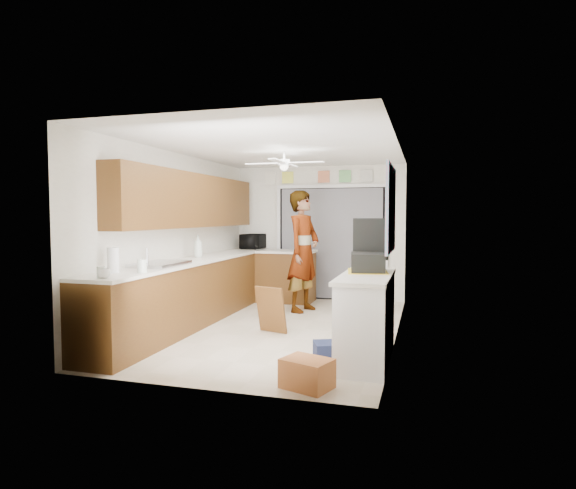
# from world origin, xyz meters

# --- Properties ---
(floor) EXTENTS (5.00, 5.00, 0.00)m
(floor) POSITION_xyz_m (0.00, 0.00, 0.00)
(floor) COLOR beige
(floor) RESTS_ON ground
(ceiling) EXTENTS (5.00, 5.00, 0.00)m
(ceiling) POSITION_xyz_m (0.00, 0.00, 2.50)
(ceiling) COLOR white
(ceiling) RESTS_ON ground
(wall_back) EXTENTS (3.20, 0.00, 3.20)m
(wall_back) POSITION_xyz_m (0.00, 2.50, 1.25)
(wall_back) COLOR white
(wall_back) RESTS_ON ground
(wall_front) EXTENTS (3.20, 0.00, 3.20)m
(wall_front) POSITION_xyz_m (0.00, -2.50, 1.25)
(wall_front) COLOR white
(wall_front) RESTS_ON ground
(wall_left) EXTENTS (0.00, 5.00, 5.00)m
(wall_left) POSITION_xyz_m (-1.60, 0.00, 1.25)
(wall_left) COLOR white
(wall_left) RESTS_ON ground
(wall_right) EXTENTS (0.00, 5.00, 5.00)m
(wall_right) POSITION_xyz_m (1.60, 0.00, 1.25)
(wall_right) COLOR white
(wall_right) RESTS_ON ground
(left_base_cabinets) EXTENTS (0.60, 4.80, 0.90)m
(left_base_cabinets) POSITION_xyz_m (-1.30, 0.00, 0.45)
(left_base_cabinets) COLOR brown
(left_base_cabinets) RESTS_ON floor
(left_countertop) EXTENTS (0.62, 4.80, 0.04)m
(left_countertop) POSITION_xyz_m (-1.29, 0.00, 0.92)
(left_countertop) COLOR white
(left_countertop) RESTS_ON left_base_cabinets
(upper_cabinets) EXTENTS (0.32, 4.00, 0.80)m
(upper_cabinets) POSITION_xyz_m (-1.44, 0.20, 1.80)
(upper_cabinets) COLOR brown
(upper_cabinets) RESTS_ON wall_left
(sink_basin) EXTENTS (0.50, 0.76, 0.06)m
(sink_basin) POSITION_xyz_m (-1.29, -1.00, 0.95)
(sink_basin) COLOR silver
(sink_basin) RESTS_ON left_countertop
(faucet) EXTENTS (0.03, 0.03, 0.22)m
(faucet) POSITION_xyz_m (-1.48, -1.00, 1.05)
(faucet) COLOR silver
(faucet) RESTS_ON left_countertop
(peninsula_base) EXTENTS (1.00, 0.60, 0.90)m
(peninsula_base) POSITION_xyz_m (-0.50, 2.00, 0.45)
(peninsula_base) COLOR brown
(peninsula_base) RESTS_ON floor
(peninsula_top) EXTENTS (1.04, 0.64, 0.04)m
(peninsula_top) POSITION_xyz_m (-0.50, 2.00, 0.92)
(peninsula_top) COLOR white
(peninsula_top) RESTS_ON peninsula_base
(back_opening_recess) EXTENTS (2.00, 0.06, 2.10)m
(back_opening_recess) POSITION_xyz_m (0.25, 2.47, 1.05)
(back_opening_recess) COLOR black
(back_opening_recess) RESTS_ON wall_back
(curtain_panel) EXTENTS (1.90, 0.03, 2.05)m
(curtain_panel) POSITION_xyz_m (0.25, 2.43, 1.05)
(curtain_panel) COLOR gray
(curtain_panel) RESTS_ON wall_back
(door_trim_left) EXTENTS (0.06, 0.04, 2.10)m
(door_trim_left) POSITION_xyz_m (-0.77, 2.44, 1.05)
(door_trim_left) COLOR white
(door_trim_left) RESTS_ON wall_back
(door_trim_right) EXTENTS (0.06, 0.04, 2.10)m
(door_trim_right) POSITION_xyz_m (1.27, 2.44, 1.05)
(door_trim_right) COLOR white
(door_trim_right) RESTS_ON wall_back
(door_trim_head) EXTENTS (2.10, 0.04, 0.06)m
(door_trim_head) POSITION_xyz_m (0.25, 2.44, 2.12)
(door_trim_head) COLOR white
(door_trim_head) RESTS_ON wall_back
(header_frame_0) EXTENTS (0.22, 0.02, 0.22)m
(header_frame_0) POSITION_xyz_m (-0.60, 2.47, 2.30)
(header_frame_0) COLOR #F1F652
(header_frame_0) RESTS_ON wall_back
(header_frame_2) EXTENTS (0.22, 0.02, 0.22)m
(header_frame_2) POSITION_xyz_m (0.10, 2.47, 2.30)
(header_frame_2) COLOR #D5774F
(header_frame_2) RESTS_ON wall_back
(header_frame_3) EXTENTS (0.22, 0.02, 0.22)m
(header_frame_3) POSITION_xyz_m (0.50, 2.47, 2.30)
(header_frame_3) COLOR #6FBB6A
(header_frame_3) RESTS_ON wall_back
(header_frame_4) EXTENTS (0.22, 0.02, 0.22)m
(header_frame_4) POSITION_xyz_m (0.90, 2.47, 2.30)
(header_frame_4) COLOR beige
(header_frame_4) RESTS_ON wall_back
(route66_sign) EXTENTS (0.22, 0.02, 0.26)m
(route66_sign) POSITION_xyz_m (-0.95, 2.47, 2.30)
(route66_sign) COLOR silver
(route66_sign) RESTS_ON wall_back
(right_counter_base) EXTENTS (0.50, 1.40, 0.90)m
(right_counter_base) POSITION_xyz_m (1.35, -1.20, 0.45)
(right_counter_base) COLOR white
(right_counter_base) RESTS_ON floor
(right_counter_top) EXTENTS (0.54, 1.44, 0.04)m
(right_counter_top) POSITION_xyz_m (1.34, -1.20, 0.92)
(right_counter_top) COLOR white
(right_counter_top) RESTS_ON right_counter_base
(abstract_painting) EXTENTS (0.03, 1.15, 0.95)m
(abstract_painting) POSITION_xyz_m (1.58, -1.00, 1.65)
(abstract_painting) COLOR #E55486
(abstract_painting) RESTS_ON wall_right
(ceiling_fan) EXTENTS (1.14, 1.14, 0.24)m
(ceiling_fan) POSITION_xyz_m (0.00, 0.20, 2.32)
(ceiling_fan) COLOR white
(ceiling_fan) RESTS_ON ceiling
(microwave) EXTENTS (0.38, 0.53, 0.28)m
(microwave) POSITION_xyz_m (-1.23, 2.25, 1.08)
(microwave) COLOR black
(microwave) RESTS_ON left_countertop
(soap_bottle) EXTENTS (0.16, 0.16, 0.34)m
(soap_bottle) POSITION_xyz_m (-1.38, 0.25, 1.11)
(soap_bottle) COLOR silver
(soap_bottle) RESTS_ON left_countertop
(cup) EXTENTS (0.15, 0.15, 0.10)m
(cup) POSITION_xyz_m (-1.18, -2.25, 0.99)
(cup) COLOR white
(cup) RESTS_ON left_countertop
(jar_a) EXTENTS (0.14, 0.14, 0.15)m
(jar_a) POSITION_xyz_m (-1.10, -1.69, 1.01)
(jar_a) COLOR silver
(jar_a) RESTS_ON left_countertop
(jar_b) EXTENTS (0.11, 0.11, 0.12)m
(jar_b) POSITION_xyz_m (-1.22, -2.25, 1.00)
(jar_b) COLOR silver
(jar_b) RESTS_ON left_countertop
(paper_towel_roll) EXTENTS (0.15, 0.15, 0.28)m
(paper_towel_roll) POSITION_xyz_m (-1.39, -1.82, 1.08)
(paper_towel_roll) COLOR white
(paper_towel_roll) RESTS_ON left_countertop
(suitcase) EXTENTS (0.44, 0.54, 0.21)m
(suitcase) POSITION_xyz_m (1.32, -0.91, 1.05)
(suitcase) COLOR black
(suitcase) RESTS_ON right_counter_top
(suitcase_rim) EXTENTS (0.52, 0.64, 0.02)m
(suitcase_rim) POSITION_xyz_m (1.32, -0.91, 0.94)
(suitcase_rim) COLOR yellow
(suitcase_rim) RESTS_ON suitcase
(suitcase_lid) EXTENTS (0.42, 0.09, 0.50)m
(suitcase_lid) POSITION_xyz_m (1.32, -0.62, 1.30)
(suitcase_lid) COLOR black
(suitcase_lid) RESTS_ON suitcase
(cardboard_box) EXTENTS (0.52, 0.45, 0.27)m
(cardboard_box) POSITION_xyz_m (0.93, -2.20, 0.13)
(cardboard_box) COLOR #CC6E40
(cardboard_box) RESTS_ON floor
(navy_crate) EXTENTS (0.43, 0.40, 0.21)m
(navy_crate) POSITION_xyz_m (0.98, -1.36, 0.11)
(navy_crate) COLOR #151B35
(navy_crate) RESTS_ON floor
(cabinet_door_panel) EXTENTS (0.45, 0.28, 0.63)m
(cabinet_door_panel) POSITION_xyz_m (-0.02, -0.34, 0.32)
(cabinet_door_panel) COLOR brown
(cabinet_door_panel) RESTS_ON floor
(man) EXTENTS (0.66, 0.83, 1.99)m
(man) POSITION_xyz_m (0.02, 1.23, 0.99)
(man) COLOR white
(man) RESTS_ON floor
(dog) EXTENTS (0.30, 0.57, 0.43)m
(dog) POSITION_xyz_m (-0.33, 0.74, 0.22)
(dog) COLOR black
(dog) RESTS_ON floor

